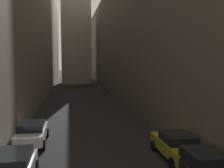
% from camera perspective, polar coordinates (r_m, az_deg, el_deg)
% --- Properties ---
extents(ground_plane, '(264.00, 264.00, 0.00)m').
position_cam_1_polar(ground_plane, '(41.71, -6.78, -2.84)').
color(ground_plane, black).
extents(building_block_right, '(11.15, 108.00, 19.36)m').
position_cam_1_polar(building_block_right, '(45.32, 7.32, 10.05)').
color(building_block_right, '#60594F').
rests_on(building_block_right, ground).
extents(parked_car_left_far, '(2.03, 4.33, 1.49)m').
position_cam_1_polar(parked_car_left_far, '(19.17, -17.09, -10.05)').
color(parked_car_left_far, silver).
rests_on(parked_car_left_far, ground).
extents(parked_car_right_third, '(2.04, 4.27, 1.49)m').
position_cam_1_polar(parked_car_right_third, '(13.59, 19.34, -16.48)').
color(parked_car_right_third, black).
rests_on(parked_car_right_third, ground).
extents(parked_car_right_far, '(2.05, 4.58, 1.46)m').
position_cam_1_polar(parked_car_right_far, '(16.14, 14.09, -12.93)').
color(parked_car_right_far, '#A59919').
rests_on(parked_car_right_far, ground).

